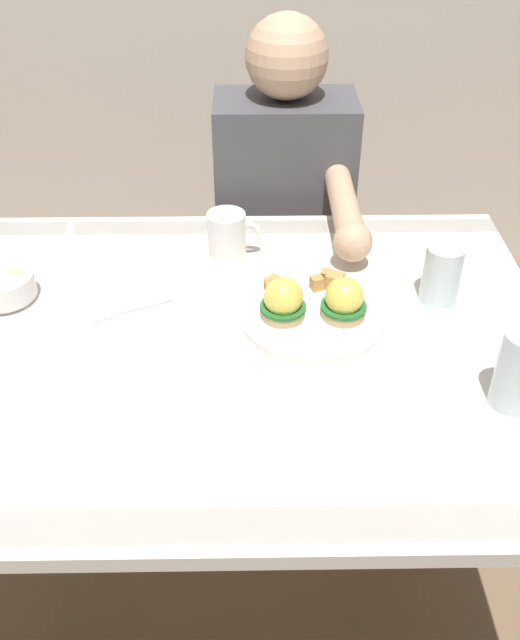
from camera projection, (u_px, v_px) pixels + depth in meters
The scene contains 9 objects.
ground_plane at pixel (233, 576), 1.70m from camera, with size 6.00×6.00×0.00m, color #7F664C.
dining_table at pixel (226, 382), 1.31m from camera, with size 1.20×0.90×0.74m.
eggs_benedict_plate at pixel (312, 307), 1.28m from camera, with size 0.27×0.27×0.09m.
fruit_bowl at pixel (3, 287), 1.33m from camera, with size 0.12×0.12×0.06m.
coffee_mug at pixel (228, 233), 1.45m from camera, with size 0.11×0.08×0.09m.
fork at pixel (128, 310), 1.31m from camera, with size 0.15×0.08×0.00m.
water_glass_near at pixel (441, 277), 1.31m from camera, with size 0.07×0.07×0.12m.
water_glass_extra at pixel (517, 374), 1.08m from camera, with size 0.07×0.07×0.14m.
diner_person at pixel (285, 218), 1.78m from camera, with size 0.34×0.54×1.14m.
Camera 1 is at (0.05, -0.98, 1.52)m, focal length 39.24 mm.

